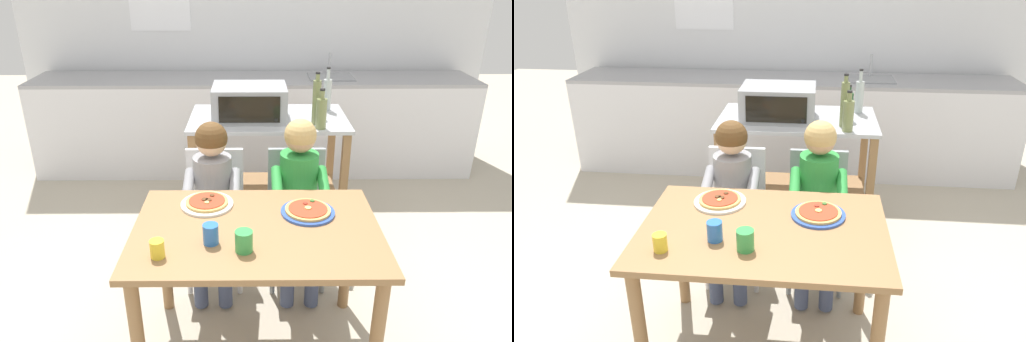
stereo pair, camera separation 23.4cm
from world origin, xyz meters
The scene contains 19 objects.
ground_plane centered at (0.00, 1.08, 0.00)m, with size 10.84×10.84×0.00m, color #B7AD99.
back_wall_tiled centered at (0.00, 2.77, 1.35)m, with size 4.44×0.14×2.70m.
kitchen_counter centered at (0.00, 2.36, 0.44)m, with size 4.00×0.60×1.08m.
kitchen_island_cart centered at (0.09, 1.25, 0.58)m, with size 1.08×0.63×0.86m.
toaster_oven centered at (-0.04, 1.22, 0.97)m, with size 0.49×0.36×0.23m.
bottle_tall_green_wine centered at (0.44, 1.23, 0.96)m, with size 0.05×0.05×0.24m.
bottle_clear_vinegar centered at (0.42, 1.00, 0.97)m, with size 0.07×0.07×0.26m.
bottle_slim_sauce centered at (0.40, 1.09, 1.01)m, with size 0.05×0.05×0.34m.
bottle_brown_beer centered at (0.52, 1.41, 0.98)m, with size 0.06×0.06×0.31m.
dining_table centered at (0.00, 0.00, 0.61)m, with size 1.13×0.77×0.72m.
dining_chair_left centered at (-0.25, 0.65, 0.48)m, with size 0.36×0.36×0.81m.
dining_chair_right centered at (0.25, 0.65, 0.48)m, with size 0.36×0.36×0.81m.
child_in_grey_shirt centered at (-0.25, 0.53, 0.65)m, with size 0.32×0.42×1.02m.
child_in_green_shirt centered at (0.25, 0.53, 0.66)m, with size 0.32×0.42×1.03m.
pizza_plate_white centered at (-0.25, 0.22, 0.74)m, with size 0.26×0.26×0.03m.
pizza_plate_blue_rimmed centered at (0.25, 0.13, 0.74)m, with size 0.26×0.26×0.03m.
drinking_cup_blue centered at (-0.20, -0.13, 0.77)m, with size 0.07×0.07×0.09m, color blue.
drinking_cup_green centered at (-0.06, -0.19, 0.77)m, with size 0.08×0.08×0.09m, color green.
drinking_cup_yellow centered at (-0.41, -0.23, 0.76)m, with size 0.06×0.06×0.08m, color yellow.
Camera 1 is at (-0.02, -1.84, 1.83)m, focal length 32.74 mm.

